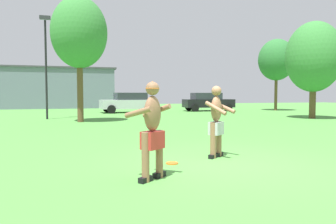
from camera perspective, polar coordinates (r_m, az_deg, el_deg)
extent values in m
plane|color=#4C8E3D|center=(6.80, 9.71, -9.17)|extent=(80.00, 80.00, 0.00)
cube|color=black|center=(5.32, -4.10, -12.13)|extent=(0.27, 0.25, 0.09)
cylinder|color=#936647|center=(5.24, -4.12, -8.22)|extent=(0.13, 0.13, 0.83)
cube|color=black|center=(5.61, -1.58, -11.33)|extent=(0.27, 0.25, 0.09)
cylinder|color=#936647|center=(5.53, -1.59, -7.61)|extent=(0.13, 0.13, 0.83)
cube|color=red|center=(5.34, -2.83, -5.11)|extent=(0.45, 0.43, 0.30)
ellipsoid|color=#936647|center=(5.29, -2.84, -0.28)|extent=(0.43, 0.40, 0.60)
cylinder|color=#936647|center=(5.16, -5.40, -0.04)|extent=(0.41, 0.52, 0.22)
cylinder|color=#936647|center=(5.54, -2.07, 0.20)|extent=(0.46, 0.48, 0.27)
sphere|color=#936647|center=(5.28, -2.85, 4.29)|extent=(0.23, 0.23, 0.23)
cone|color=orange|center=(5.28, -2.85, 4.98)|extent=(0.34, 0.34, 0.13)
cube|color=black|center=(7.52, 9.21, -7.61)|extent=(0.27, 0.25, 0.09)
cylinder|color=#936647|center=(7.46, 9.23, -4.85)|extent=(0.13, 0.13, 0.82)
cube|color=black|center=(7.27, 8.18, -7.98)|extent=(0.27, 0.25, 0.09)
cylinder|color=#936647|center=(7.21, 8.20, -5.13)|extent=(0.13, 0.13, 0.82)
cube|color=#B7B7BC|center=(7.30, 8.74, -2.94)|extent=(0.42, 0.40, 0.30)
ellipsoid|color=#936647|center=(7.27, 8.77, 0.55)|extent=(0.39, 0.37, 0.59)
cylinder|color=#936647|center=(7.42, 10.24, 0.82)|extent=(0.36, 0.53, 0.28)
cylinder|color=#936647|center=(7.02, 8.68, 0.70)|extent=(0.36, 0.52, 0.31)
sphere|color=#936647|center=(7.26, 8.80, 3.83)|extent=(0.23, 0.23, 0.23)
cylinder|color=orange|center=(6.65, 0.74, -9.29)|extent=(0.26, 0.26, 0.03)
cube|color=silver|center=(25.16, -7.30, 1.43)|extent=(4.44, 2.18, 0.70)
cube|color=#282D33|center=(25.20, -6.87, 2.87)|extent=(2.54, 1.80, 0.56)
cylinder|color=black|center=(23.97, -10.25, 0.48)|extent=(0.66, 0.28, 0.64)
cylinder|color=black|center=(25.73, -11.04, 0.65)|extent=(0.66, 0.28, 0.64)
cylinder|color=black|center=(24.73, -3.39, 0.61)|extent=(0.66, 0.28, 0.64)
cylinder|color=black|center=(26.45, -4.61, 0.77)|extent=(0.66, 0.28, 0.64)
cube|color=black|center=(27.67, 7.33, 1.59)|extent=(4.39, 2.02, 0.70)
cube|color=#282D33|center=(27.59, 6.96, 2.90)|extent=(2.49, 1.71, 0.56)
cylinder|color=black|center=(29.08, 9.47, 0.96)|extent=(0.65, 0.25, 0.64)
cylinder|color=black|center=(27.43, 10.94, 0.81)|extent=(0.65, 0.25, 0.64)
cylinder|color=black|center=(28.04, 3.80, 0.92)|extent=(0.65, 0.25, 0.64)
cylinder|color=black|center=(26.33, 4.96, 0.76)|extent=(0.65, 0.25, 0.64)
cylinder|color=black|center=(19.65, -21.29, 7.11)|extent=(0.12, 0.12, 5.71)
cube|color=#333338|center=(20.09, -21.48, 15.70)|extent=(0.60, 0.24, 0.20)
cube|color=slate|center=(36.26, -19.06, 3.99)|extent=(11.09, 6.44, 4.08)
cube|color=#3F3F44|center=(36.36, -19.12, 7.34)|extent=(11.54, 6.70, 0.16)
cylinder|color=brown|center=(20.77, 24.80, 2.00)|extent=(0.37, 0.37, 2.22)
ellipsoid|color=#387F38|center=(20.89, 24.97, 9.09)|extent=(3.25, 3.25, 4.19)
cylinder|color=brown|center=(17.05, -15.69, 3.88)|extent=(0.31, 0.31, 3.36)
ellipsoid|color=#387F38|center=(17.34, -15.85, 13.73)|extent=(2.88, 2.88, 3.67)
cylinder|color=brown|center=(29.83, 19.03, 3.39)|extent=(0.26, 0.26, 3.25)
ellipsoid|color=#2D7033|center=(29.99, 19.14, 8.96)|extent=(3.20, 3.20, 3.68)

